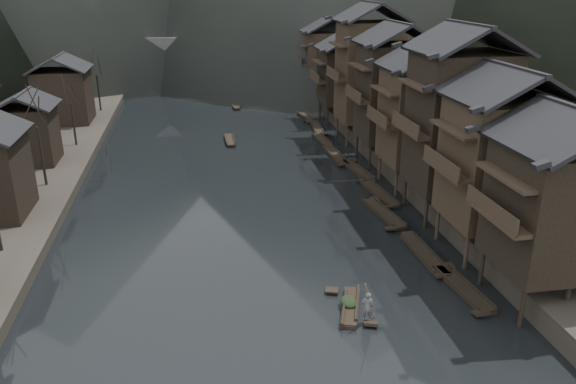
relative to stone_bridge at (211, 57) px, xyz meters
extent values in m
plane|color=black|center=(0.00, -72.00, -5.11)|extent=(300.00, 300.00, 0.00)
cube|color=#2D2823|center=(35.00, -32.00, -4.21)|extent=(40.00, 200.00, 1.80)
cylinder|color=black|center=(14.20, -82.40, -3.81)|extent=(0.30, 0.30, 2.90)
cylinder|color=black|center=(14.20, -77.60, -3.81)|extent=(0.30, 0.30, 2.90)
cylinder|color=black|center=(16.95, -82.40, -3.81)|extent=(0.30, 0.30, 2.90)
cylinder|color=black|center=(16.95, -77.60, -3.81)|extent=(0.30, 0.30, 2.90)
cube|color=black|center=(17.30, -80.00, 1.24)|extent=(7.00, 6.00, 7.49)
cube|color=#33271C|center=(13.30, -80.00, 0.86)|extent=(1.20, 5.70, 0.25)
cylinder|color=#33271C|center=(14.20, -75.40, -3.81)|extent=(0.30, 0.30, 2.90)
cylinder|color=#33271C|center=(14.20, -70.60, -3.81)|extent=(0.30, 0.30, 2.90)
cylinder|color=#33271C|center=(16.95, -75.40, -3.81)|extent=(0.30, 0.30, 2.90)
cylinder|color=#33271C|center=(16.95, -70.60, -3.81)|extent=(0.30, 0.30, 2.90)
cube|color=#33271C|center=(17.30, -73.00, 1.86)|extent=(7.00, 6.00, 8.73)
cube|color=#33271C|center=(13.30, -73.00, 1.42)|extent=(1.20, 5.70, 0.25)
cylinder|color=black|center=(14.20, -68.40, -3.81)|extent=(0.30, 0.30, 2.90)
cylinder|color=black|center=(14.20, -63.60, -3.81)|extent=(0.30, 0.30, 2.90)
cylinder|color=black|center=(16.95, -68.40, -3.81)|extent=(0.30, 0.30, 2.90)
cylinder|color=black|center=(16.95, -63.60, -3.81)|extent=(0.30, 0.30, 2.90)
cube|color=black|center=(17.30, -66.00, 2.98)|extent=(7.00, 6.00, 10.98)
cube|color=#33271C|center=(13.30, -66.00, 2.43)|extent=(1.20, 5.70, 0.25)
cylinder|color=#33271C|center=(14.20, -61.40, -3.81)|extent=(0.30, 0.30, 2.90)
cylinder|color=#33271C|center=(14.20, -56.60, -3.81)|extent=(0.30, 0.30, 2.90)
cylinder|color=#33271C|center=(16.95, -61.40, -3.81)|extent=(0.30, 0.30, 2.90)
cylinder|color=#33271C|center=(16.95, -56.60, -3.81)|extent=(0.30, 0.30, 2.90)
cube|color=#33271C|center=(17.30, -59.00, 1.85)|extent=(7.00, 6.00, 8.71)
cube|color=#33271C|center=(13.30, -59.00, 1.41)|extent=(1.20, 5.70, 0.25)
cylinder|color=black|center=(14.20, -53.40, -3.81)|extent=(0.30, 0.30, 2.90)
cylinder|color=black|center=(14.20, -48.60, -3.81)|extent=(0.30, 0.30, 2.90)
cylinder|color=black|center=(16.95, -53.40, -3.81)|extent=(0.30, 0.30, 2.90)
cylinder|color=black|center=(16.95, -48.60, -3.81)|extent=(0.30, 0.30, 2.90)
cube|color=black|center=(17.30, -51.00, 2.49)|extent=(7.00, 6.00, 10.00)
cube|color=#33271C|center=(13.30, -51.00, 1.99)|extent=(1.20, 5.70, 0.25)
cylinder|color=#33271C|center=(14.20, -44.40, -3.81)|extent=(0.30, 0.30, 2.90)
cylinder|color=#33271C|center=(14.20, -39.60, -3.81)|extent=(0.30, 0.30, 2.90)
cylinder|color=#33271C|center=(16.95, -44.40, -3.81)|extent=(0.30, 0.30, 2.90)
cylinder|color=#33271C|center=(16.95, -39.60, -3.81)|extent=(0.30, 0.30, 2.90)
cube|color=#33271C|center=(17.30, -42.00, 3.28)|extent=(7.00, 6.00, 11.58)
cube|color=#33271C|center=(13.30, -42.00, 2.70)|extent=(1.20, 5.70, 0.25)
cylinder|color=black|center=(14.20, -34.40, -3.81)|extent=(0.30, 0.30, 2.90)
cylinder|color=black|center=(14.20, -29.60, -3.81)|extent=(0.30, 0.30, 2.90)
cylinder|color=black|center=(16.95, -34.40, -3.81)|extent=(0.30, 0.30, 2.90)
cylinder|color=black|center=(16.95, -29.60, -3.81)|extent=(0.30, 0.30, 2.90)
cube|color=black|center=(17.30, -32.00, 1.12)|extent=(7.00, 6.00, 7.25)
cube|color=#33271C|center=(13.30, -32.00, 0.76)|extent=(1.20, 5.70, 0.25)
cylinder|color=#33271C|center=(14.20, -22.40, -3.81)|extent=(0.30, 0.30, 2.90)
cylinder|color=#33271C|center=(14.20, -17.60, -3.81)|extent=(0.30, 0.30, 2.90)
cylinder|color=#33271C|center=(16.95, -22.40, -3.81)|extent=(0.30, 0.30, 2.90)
cylinder|color=#33271C|center=(16.95, -17.60, -3.81)|extent=(0.30, 0.30, 2.90)
cube|color=#33271C|center=(17.30, -20.00, 1.75)|extent=(7.00, 6.00, 8.51)
cube|color=#33271C|center=(13.30, -20.00, 1.32)|extent=(1.20, 5.70, 0.25)
cube|color=black|center=(-20.50, -48.00, -1.01)|extent=(5.00, 5.00, 5.80)
cube|color=black|center=(-20.50, -30.00, -0.51)|extent=(6.50, 6.50, 6.80)
cylinder|color=black|center=(-17.00, -68.96, -1.57)|extent=(0.24, 0.24, 4.68)
cylinder|color=black|center=(-17.00, -55.35, -1.15)|extent=(0.24, 0.24, 5.52)
cylinder|color=black|center=(-17.00, -41.90, -1.48)|extent=(0.24, 0.24, 4.87)
cylinder|color=black|center=(-17.00, -23.76, -1.39)|extent=(0.24, 0.24, 5.03)
cube|color=black|center=(12.71, -78.16, -4.96)|extent=(1.65, 6.09, 0.30)
cube|color=black|center=(12.71, -78.16, -4.78)|extent=(1.70, 5.98, 0.10)
cube|color=black|center=(12.98, -75.29, -4.82)|extent=(1.00, 0.83, 0.33)
cube|color=black|center=(12.45, -81.04, -4.82)|extent=(1.00, 0.83, 0.33)
cube|color=black|center=(12.12, -73.20, -4.96)|extent=(1.23, 6.58, 0.30)
cube|color=black|center=(12.12, -73.20, -4.78)|extent=(1.28, 6.45, 0.10)
cube|color=black|center=(12.18, -70.05, -4.82)|extent=(0.95, 0.83, 0.34)
cube|color=black|center=(12.06, -76.34, -4.82)|extent=(0.95, 0.83, 0.34)
cube|color=black|center=(11.65, -65.46, -4.96)|extent=(1.91, 6.65, 0.30)
cube|color=black|center=(11.65, -65.46, -4.78)|extent=(1.95, 6.52, 0.10)
cube|color=black|center=(12.05, -62.34, -4.82)|extent=(1.03, 0.92, 0.34)
cube|color=black|center=(11.26, -68.59, -4.82)|extent=(1.03, 0.92, 0.34)
cube|color=black|center=(12.77, -60.72, -4.96)|extent=(1.77, 7.35, 0.30)
cube|color=black|center=(12.77, -60.72, -4.78)|extent=(1.81, 7.21, 0.10)
cube|color=black|center=(13.09, -57.24, -4.82)|extent=(1.01, 0.97, 0.36)
cube|color=black|center=(12.44, -64.20, -4.82)|extent=(1.01, 0.97, 0.36)
cube|color=black|center=(12.64, -53.99, -4.96)|extent=(1.98, 6.95, 0.30)
cube|color=black|center=(12.64, -53.99, -4.78)|extent=(2.02, 6.82, 0.10)
cube|color=black|center=(13.07, -50.72, -4.82)|extent=(1.04, 0.96, 0.35)
cube|color=black|center=(12.22, -57.25, -4.82)|extent=(1.04, 0.96, 0.35)
cube|color=black|center=(11.69, -48.56, -4.96)|extent=(1.35, 7.40, 0.30)
cube|color=black|center=(11.69, -48.56, -4.78)|extent=(1.40, 7.25, 0.10)
cube|color=black|center=(11.81, -45.03, -4.82)|extent=(0.96, 0.93, 0.36)
cube|color=black|center=(11.58, -52.09, -4.82)|extent=(0.96, 0.93, 0.36)
cube|color=black|center=(11.66, -42.19, -4.96)|extent=(1.38, 5.95, 0.30)
cube|color=black|center=(11.66, -42.19, -4.78)|extent=(1.43, 5.83, 0.10)
cube|color=black|center=(11.80, -39.36, -4.82)|extent=(0.97, 0.77, 0.32)
cube|color=black|center=(11.53, -45.02, -4.82)|extent=(0.97, 0.77, 0.32)
cube|color=black|center=(12.35, -35.99, -4.96)|extent=(1.74, 7.21, 0.30)
cube|color=black|center=(12.35, -35.99, -4.78)|extent=(1.78, 7.08, 0.10)
cube|color=black|center=(12.04, -32.57, -4.82)|extent=(1.01, 0.96, 0.35)
cube|color=black|center=(12.66, -39.40, -4.82)|extent=(1.01, 0.96, 0.35)
cube|color=black|center=(12.06, -28.99, -4.96)|extent=(1.61, 6.23, 0.30)
cube|color=black|center=(12.06, -28.99, -4.78)|extent=(1.66, 6.12, 0.10)
cube|color=black|center=(12.31, -26.05, -4.82)|extent=(1.00, 0.84, 0.33)
cube|color=black|center=(11.81, -31.94, -4.82)|extent=(1.00, 0.84, 0.33)
cube|color=black|center=(0.42, -40.33, -4.96)|extent=(1.03, 4.79, 0.30)
cube|color=black|center=(0.42, -40.33, -4.78)|extent=(1.08, 4.70, 0.10)
cube|color=black|center=(0.44, -38.03, -4.82)|extent=(0.85, 0.60, 0.30)
cube|color=black|center=(0.41, -42.63, -4.82)|extent=(0.85, 0.60, 0.30)
cube|color=black|center=(2.80, -20.21, -4.96)|extent=(1.03, 5.50, 0.30)
cube|color=black|center=(2.80, -20.21, -4.78)|extent=(1.08, 5.39, 0.10)
cube|color=black|center=(2.81, -17.58, -4.82)|extent=(0.85, 0.69, 0.31)
cube|color=black|center=(2.78, -22.85, -4.82)|extent=(0.85, 0.69, 0.31)
cube|color=black|center=(5.73, -14.63, -4.96)|extent=(3.04, 5.50, 0.30)
cube|color=black|center=(5.73, -14.63, -4.78)|extent=(3.04, 5.42, 0.10)
cube|color=black|center=(6.75, -12.17, -4.82)|extent=(1.05, 0.96, 0.31)
cube|color=black|center=(4.72, -17.08, -4.82)|extent=(1.05, 0.96, 0.31)
cube|color=#4C4C4F|center=(0.00, 0.00, 2.09)|extent=(40.00, 6.00, 1.60)
cube|color=#4C4C4F|center=(0.00, -2.70, 3.39)|extent=(40.00, 0.50, 1.00)
cube|color=#4C4C4F|center=(0.00, 2.70, 3.39)|extent=(40.00, 0.50, 1.00)
cube|color=#4C4C4F|center=(-14.00, 0.00, -1.91)|extent=(3.20, 6.00, 6.40)
cube|color=#4C4C4F|center=(-4.50, 0.00, -1.91)|extent=(3.20, 6.00, 6.40)
cube|color=#4C4C4F|center=(4.50, 0.00, -1.91)|extent=(3.20, 6.00, 6.40)
cube|color=#4C4C4F|center=(14.00, 0.00, -1.91)|extent=(3.20, 6.00, 6.40)
cube|color=black|center=(4.96, -79.03, -4.96)|extent=(2.31, 4.43, 0.30)
cube|color=black|center=(4.96, -79.03, -4.78)|extent=(2.33, 4.36, 0.10)
cube|color=black|center=(4.28, -77.05, -4.82)|extent=(0.94, 0.78, 0.28)
cube|color=black|center=(5.64, -81.01, -4.82)|extent=(0.94, 0.78, 0.28)
ellipsoid|color=black|center=(4.88, -78.82, -4.36)|extent=(1.04, 1.36, 0.63)
imported|color=#5B5B5D|center=(5.49, -80.59, -3.75)|extent=(0.76, 0.59, 1.86)
cylinder|color=#8C7A51|center=(5.69, -80.59, -1.06)|extent=(1.33, 1.38, 3.53)
camera|label=1|loc=(-3.79, -107.44, 13.91)|focal=35.00mm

